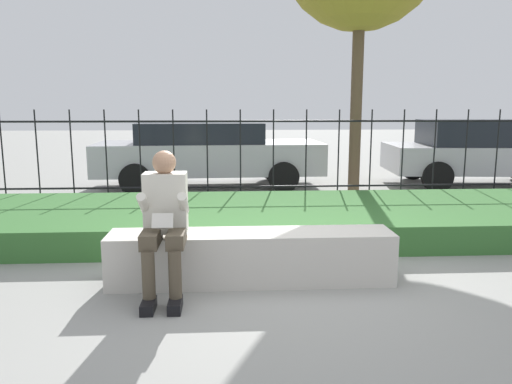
% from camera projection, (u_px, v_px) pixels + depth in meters
% --- Properties ---
extents(ground_plane, '(60.00, 60.00, 0.00)m').
position_uv_depth(ground_plane, '(280.00, 281.00, 4.84)').
color(ground_plane, gray).
extents(stone_bench, '(2.71, 0.49, 0.50)m').
position_uv_depth(stone_bench, '(251.00, 260.00, 4.79)').
color(stone_bench, beige).
rests_on(stone_bench, ground_plane).
extents(person_seated_reader, '(0.42, 0.73, 1.30)m').
position_uv_depth(person_seated_reader, '(165.00, 217.00, 4.38)').
color(person_seated_reader, black).
rests_on(person_seated_reader, ground_plane).
extents(grass_berm, '(10.87, 2.48, 0.34)m').
position_uv_depth(grass_berm, '(265.00, 219.00, 6.72)').
color(grass_berm, '#33662D').
rests_on(grass_berm, ground_plane).
extents(iron_fence, '(8.87, 0.03, 1.62)m').
position_uv_depth(iron_fence, '(257.00, 156.00, 8.37)').
color(iron_fence, black).
rests_on(iron_fence, ground_plane).
extents(car_parked_center, '(4.66, 2.02, 1.34)m').
position_uv_depth(car_parked_center, '(208.00, 152.00, 10.36)').
color(car_parked_center, '#B7B7BC').
rests_on(car_parked_center, ground_plane).
extents(car_parked_right, '(4.07, 2.16, 1.38)m').
position_uv_depth(car_parked_right, '(481.00, 151.00, 10.54)').
color(car_parked_right, '#B7B7BC').
rests_on(car_parked_right, ground_plane).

